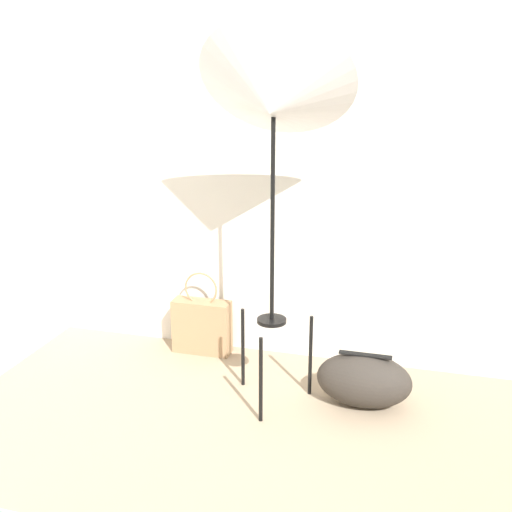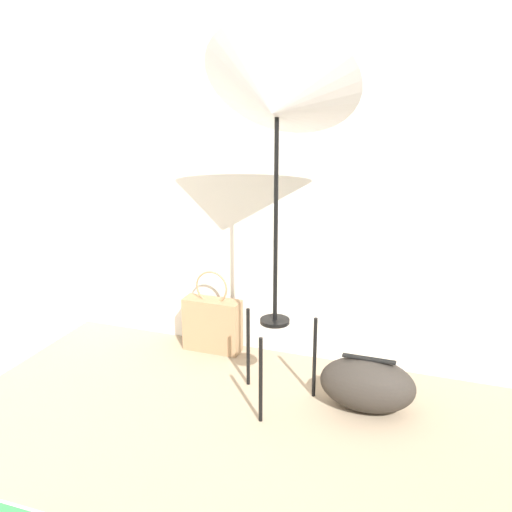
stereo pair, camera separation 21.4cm
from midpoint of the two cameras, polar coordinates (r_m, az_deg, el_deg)
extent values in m
cube|color=silver|center=(3.45, 3.83, 10.43)|extent=(8.00, 0.05, 2.60)
cylinder|color=black|center=(3.04, -1.61, -11.76)|extent=(0.02, 0.02, 0.46)
cylinder|color=black|center=(3.37, -3.10, -8.73)|extent=(0.02, 0.02, 0.46)
cylinder|color=black|center=(3.28, 3.33, -9.49)|extent=(0.02, 0.02, 0.46)
cylinder|color=black|center=(3.13, -0.47, -6.19)|extent=(0.15, 0.15, 0.02)
cylinder|color=black|center=(2.95, -0.49, 3.94)|extent=(0.02, 0.02, 1.13)
cone|color=silver|center=(2.88, -0.52, 14.96)|extent=(0.76, 0.69, 0.69)
cube|color=#9E7A56|center=(3.80, -6.79, -6.72)|extent=(0.36, 0.13, 0.34)
torus|color=#9E7A56|center=(3.71, -6.93, -3.14)|extent=(0.21, 0.01, 0.21)
ellipsoid|color=#332D28|center=(3.25, 8.35, -11.66)|extent=(0.50, 0.29, 0.29)
cube|color=black|center=(3.18, 8.46, -9.32)|extent=(0.27, 0.04, 0.01)
camera|label=1|loc=(0.11, -92.20, -0.67)|focal=42.00mm
camera|label=2|loc=(0.11, 87.80, 0.67)|focal=42.00mm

